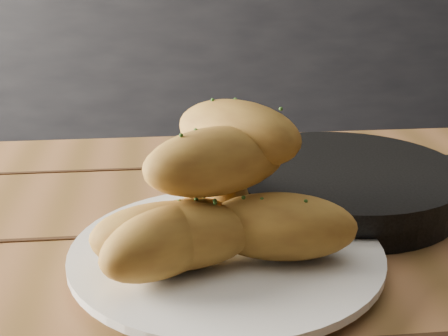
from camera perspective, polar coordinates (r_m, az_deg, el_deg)
The scene contains 4 objects.
counter at distance 2.78m, azimuth 0.07°, elevation 7.93°, with size 2.80×0.60×0.90m, color black.
plate at distance 0.59m, azimuth 0.20°, elevation -8.02°, with size 0.29×0.29×0.02m.
bread_rolls at distance 0.56m, azimuth -0.78°, elevation -2.86°, with size 0.25×0.22×0.13m.
skillet at distance 0.73m, azimuth 10.90°, elevation -1.39°, with size 0.40×0.27×0.05m.
Camera 1 is at (-0.28, -1.00, 1.04)m, focal length 50.00 mm.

